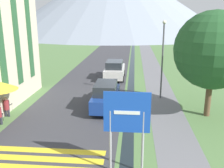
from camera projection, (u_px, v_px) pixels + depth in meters
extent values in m
plane|color=#517542|center=(120.00, 78.00, 25.29)|extent=(160.00, 160.00, 0.00)
cube|color=#38383D|center=(106.00, 60.00, 35.11)|extent=(6.40, 60.00, 0.01)
cube|color=slate|center=(150.00, 61.00, 34.59)|extent=(2.20, 60.00, 0.01)
cube|color=black|center=(132.00, 61.00, 34.79)|extent=(0.60, 60.00, 0.00)
cube|color=yellow|center=(36.00, 168.00, 10.28)|extent=(5.44, 0.44, 0.01)
cube|color=yellow|center=(42.00, 159.00, 10.96)|extent=(5.44, 0.44, 0.01)
cube|color=yellow|center=(48.00, 151.00, 11.63)|extent=(5.44, 0.44, 0.01)
cube|color=#285633|center=(15.00, 22.00, 16.65)|extent=(0.06, 0.70, 8.55)
cube|color=#285633|center=(28.00, 21.00, 18.70)|extent=(0.06, 0.70, 8.55)
cylinder|color=#9E9EA3|center=(110.00, 141.00, 9.83)|extent=(0.10, 0.10, 2.60)
cylinder|color=#9E9EA3|center=(143.00, 143.00, 9.73)|extent=(0.10, 0.10, 2.60)
cube|color=#1947B7|center=(127.00, 112.00, 9.43)|extent=(1.79, 0.05, 1.63)
cube|color=white|center=(127.00, 113.00, 9.40)|extent=(0.98, 0.02, 0.14)
cube|color=navy|center=(106.00, 98.00, 16.83)|extent=(1.61, 4.35, 0.84)
cube|color=#23282D|center=(106.00, 88.00, 16.42)|extent=(1.37, 2.39, 0.68)
cylinder|color=black|center=(98.00, 97.00, 18.31)|extent=(0.18, 0.60, 0.60)
cylinder|color=black|center=(119.00, 98.00, 18.18)|extent=(0.18, 0.60, 0.60)
cylinder|color=black|center=(92.00, 111.00, 15.72)|extent=(0.18, 0.60, 0.60)
cylinder|color=black|center=(116.00, 111.00, 15.59)|extent=(0.18, 0.60, 0.60)
cube|color=silver|center=(115.00, 71.00, 24.76)|extent=(1.83, 4.36, 0.84)
cube|color=#23282D|center=(114.00, 64.00, 24.35)|extent=(1.56, 2.40, 0.68)
cylinder|color=black|center=(107.00, 72.00, 26.25)|extent=(0.18, 0.60, 0.60)
cylinder|color=black|center=(124.00, 73.00, 26.10)|extent=(0.18, 0.60, 0.60)
cylinder|color=black|center=(104.00, 79.00, 23.65)|extent=(0.18, 0.60, 0.60)
cylinder|color=black|center=(123.00, 79.00, 23.50)|extent=(0.18, 0.60, 0.60)
cube|color=black|center=(6.00, 105.00, 16.26)|extent=(0.40, 0.40, 0.04)
cube|color=black|center=(4.00, 103.00, 16.03)|extent=(0.40, 0.04, 0.40)
cylinder|color=black|center=(5.00, 107.00, 16.50)|extent=(0.03, 0.03, 0.45)
cylinder|color=black|center=(10.00, 107.00, 16.47)|extent=(0.03, 0.03, 0.45)
cylinder|color=black|center=(3.00, 109.00, 16.17)|extent=(0.03, 0.03, 0.45)
cylinder|color=black|center=(8.00, 109.00, 16.14)|extent=(0.03, 0.03, 0.45)
cube|color=black|center=(8.00, 104.00, 16.37)|extent=(0.40, 0.40, 0.04)
cube|color=black|center=(6.00, 102.00, 16.15)|extent=(0.40, 0.04, 0.40)
cylinder|color=black|center=(7.00, 107.00, 16.61)|extent=(0.03, 0.03, 0.45)
cylinder|color=black|center=(12.00, 107.00, 16.58)|extent=(0.03, 0.03, 0.45)
cylinder|color=black|center=(5.00, 108.00, 16.28)|extent=(0.03, 0.03, 0.45)
cylinder|color=black|center=(10.00, 109.00, 16.25)|extent=(0.03, 0.03, 0.45)
cylinder|color=black|center=(3.00, 117.00, 14.89)|extent=(0.03, 0.03, 0.45)
cylinder|color=black|center=(0.00, 119.00, 14.57)|extent=(0.03, 0.03, 0.45)
cylinder|color=#B7B2A8|center=(1.00, 101.00, 15.04)|extent=(0.06, 0.06, 2.18)
cylinder|color=#282833|center=(1.00, 121.00, 14.39)|extent=(0.14, 0.14, 0.46)
cylinder|color=#282833|center=(6.00, 113.00, 15.54)|extent=(0.14, 0.14, 0.46)
cylinder|color=#282833|center=(9.00, 113.00, 15.52)|extent=(0.14, 0.14, 0.46)
cylinder|color=maroon|center=(6.00, 105.00, 15.39)|extent=(0.32, 0.32, 0.60)
sphere|color=tan|center=(6.00, 99.00, 15.29)|extent=(0.22, 0.22, 0.22)
cylinder|color=#515156|center=(162.00, 62.00, 18.40)|extent=(0.12, 0.12, 5.52)
sphere|color=silver|center=(164.00, 22.00, 17.64)|extent=(0.28, 0.28, 0.28)
cylinder|color=brown|center=(208.00, 99.00, 15.47)|extent=(0.36, 0.36, 2.15)
sphere|color=#235128|center=(213.00, 50.00, 14.66)|extent=(4.65, 4.65, 4.65)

